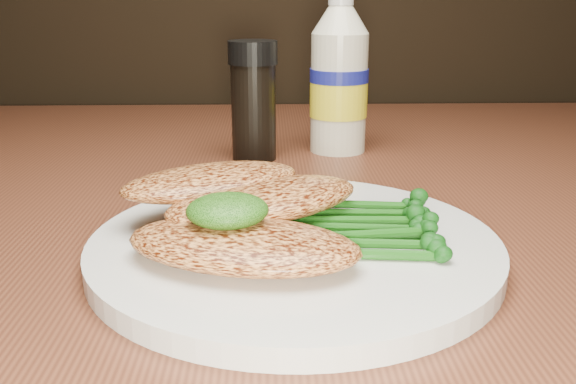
{
  "coord_description": "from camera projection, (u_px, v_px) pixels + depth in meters",
  "views": [
    {
      "loc": [
        -0.02,
        0.45,
        0.92
      ],
      "look_at": [
        -0.01,
        0.87,
        0.79
      ],
      "focal_mm": 38.95,
      "sensor_mm": 36.0,
      "label": 1
    }
  ],
  "objects": [
    {
      "name": "plate",
      "position": [
        294.0,
        246.0,
        0.43
      ],
      "size": [
        0.28,
        0.28,
        0.01
      ],
      "primitive_type": "cylinder",
      "color": "silver",
      "rests_on": "dining_table"
    },
    {
      "name": "chicken_front",
      "position": [
        243.0,
        245.0,
        0.38
      ],
      "size": [
        0.16,
        0.12,
        0.02
      ],
      "primitive_type": "ellipsoid",
      "rotation": [
        0.0,
        0.0,
        -0.27
      ],
      "color": "#E58F48",
      "rests_on": "plate"
    },
    {
      "name": "chicken_mid",
      "position": [
        265.0,
        200.0,
        0.44
      ],
      "size": [
        0.16,
        0.14,
        0.02
      ],
      "primitive_type": "ellipsoid",
      "rotation": [
        0.0,
        0.0,
        0.54
      ],
      "color": "#E58F48",
      "rests_on": "plate"
    },
    {
      "name": "chicken_back",
      "position": [
        212.0,
        181.0,
        0.46
      ],
      "size": [
        0.15,
        0.12,
        0.02
      ],
      "primitive_type": "ellipsoid",
      "rotation": [
        0.0,
        0.0,
        0.45
      ],
      "color": "#E58F48",
      "rests_on": "plate"
    },
    {
      "name": "pesto_front",
      "position": [
        227.0,
        210.0,
        0.39
      ],
      "size": [
        0.06,
        0.05,
        0.02
      ],
      "primitive_type": "ellipsoid",
      "rotation": [
        0.0,
        0.0,
        0.15
      ],
      "color": "black",
      "rests_on": "chicken_front"
    },
    {
      "name": "broccolini_bundle",
      "position": [
        356.0,
        221.0,
        0.43
      ],
      "size": [
        0.13,
        0.1,
        0.02
      ],
      "primitive_type": null,
      "rotation": [
        0.0,
        0.0,
        0.03
      ],
      "color": "#175212",
      "rests_on": "plate"
    },
    {
      "name": "mayo_bottle",
      "position": [
        339.0,
        70.0,
        0.69
      ],
      "size": [
        0.08,
        0.08,
        0.18
      ],
      "primitive_type": null,
      "rotation": [
        0.0,
        0.0,
        -0.27
      ],
      "color": "beige",
      "rests_on": "dining_table"
    },
    {
      "name": "pepper_grinder",
      "position": [
        253.0,
        101.0,
        0.66
      ],
      "size": [
        0.06,
        0.06,
        0.13
      ],
      "primitive_type": null,
      "rotation": [
        0.0,
        0.0,
        0.2
      ],
      "color": "black",
      "rests_on": "dining_table"
    }
  ]
}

